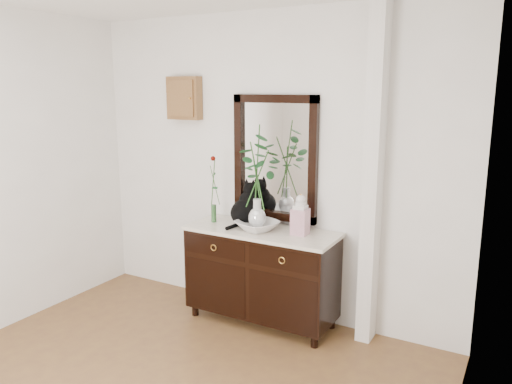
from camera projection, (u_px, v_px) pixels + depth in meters
The scene contains 10 objects.
wall_back at pixel (265, 167), 4.45m from camera, with size 3.60×0.04×2.70m, color silver.
pilaster at pixel (373, 179), 3.90m from camera, with size 0.12×0.20×2.70m, color silver.
sideboard at pixel (262, 271), 4.37m from camera, with size 1.33×0.52×0.82m.
wall_mirror at pixel (275, 158), 4.37m from camera, with size 0.80×0.06×1.10m.
key_cabinet at pixel (184, 98), 4.70m from camera, with size 0.35×0.10×0.40m, color brown.
cat at pixel (245, 204), 4.42m from camera, with size 0.27×0.33×0.38m, color black, non-canonical shape.
lotus_bowl at pixel (257, 226), 4.26m from camera, with size 0.35×0.35×0.08m, color silver.
vase_branches at pixel (257, 176), 4.17m from camera, with size 0.43×0.43×0.90m, color silver, non-canonical shape.
bud_vase_rose at pixel (213, 189), 4.48m from camera, with size 0.07×0.07×0.62m, color #2E5C2D, non-canonical shape.
ginger_jar at pixel (300, 214), 4.12m from camera, with size 0.13×0.13×0.35m, color white, non-canonical shape.
Camera 1 is at (2.08, -1.89, 2.05)m, focal length 35.00 mm.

